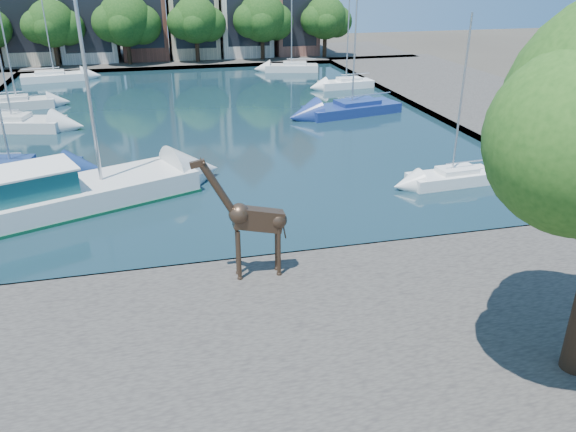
# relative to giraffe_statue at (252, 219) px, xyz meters

# --- Properties ---
(ground) EXTENTS (160.00, 160.00, 0.00)m
(ground) POSITION_rel_giraffe_statue_xyz_m (0.67, 1.49, -2.82)
(ground) COLOR #38332B
(ground) RESTS_ON ground
(water_basin) EXTENTS (38.00, 50.00, 0.08)m
(water_basin) POSITION_rel_giraffe_statue_xyz_m (0.67, 25.49, -2.78)
(water_basin) COLOR black
(water_basin) RESTS_ON ground
(near_quay) EXTENTS (50.00, 14.00, 0.50)m
(near_quay) POSITION_rel_giraffe_statue_xyz_m (0.67, -5.51, -2.57)
(near_quay) COLOR #49453F
(near_quay) RESTS_ON ground
(far_quay) EXTENTS (60.00, 16.00, 0.50)m
(far_quay) POSITION_rel_giraffe_statue_xyz_m (0.67, 57.49, -2.57)
(far_quay) COLOR #49453F
(far_quay) RESTS_ON ground
(right_quay) EXTENTS (14.00, 52.00, 0.50)m
(right_quay) POSITION_rel_giraffe_statue_xyz_m (25.67, 25.49, -2.57)
(right_quay) COLOR #49453F
(right_quay) RESTS_ON ground
(townhouse_west_inner) EXTENTS (6.43, 9.18, 15.15)m
(townhouse_west_inner) POSITION_rel_giraffe_statue_xyz_m (-9.83, 57.48, 4.52)
(townhouse_west_inner) COLOR silver
(townhouse_west_inner) RESTS_ON far_quay
(townhouse_east_end) EXTENTS (5.44, 9.18, 14.43)m
(townhouse_east_end) POSITION_rel_giraffe_statue_xyz_m (15.67, 57.48, 4.28)
(townhouse_east_end) COLOR brown
(townhouse_east_end) RESTS_ON far_quay
(far_tree_west) EXTENTS (6.76, 5.20, 7.36)m
(far_tree_west) POSITION_rel_giraffe_statue_xyz_m (-13.23, 51.99, 2.25)
(far_tree_west) COLOR #332114
(far_tree_west) RESTS_ON far_quay
(far_tree_mid_west) EXTENTS (7.80, 6.00, 8.00)m
(far_tree_mid_west) POSITION_rel_giraffe_statue_xyz_m (-5.22, 51.99, 2.47)
(far_tree_mid_west) COLOR #332114
(far_tree_mid_west) RESTS_ON far_quay
(far_tree_mid_east) EXTENTS (7.02, 5.40, 7.52)m
(far_tree_mid_east) POSITION_rel_giraffe_statue_xyz_m (2.77, 51.99, 2.31)
(far_tree_mid_east) COLOR #332114
(far_tree_mid_east) RESTS_ON far_quay
(far_tree_east) EXTENTS (7.54, 5.80, 7.84)m
(far_tree_east) POSITION_rel_giraffe_statue_xyz_m (10.78, 51.99, 2.41)
(far_tree_east) COLOR #332114
(far_tree_east) RESTS_ON far_quay
(far_tree_far_east) EXTENTS (6.76, 5.20, 7.36)m
(far_tree_far_east) POSITION_rel_giraffe_statue_xyz_m (18.77, 51.99, 2.25)
(far_tree_far_east) COLOR #332114
(far_tree_far_east) RESTS_ON far_quay
(giraffe_statue) EXTENTS (3.31, 0.59, 4.73)m
(giraffe_statue) POSITION_rel_giraffe_statue_xyz_m (0.00, 0.00, 0.00)
(giraffe_statue) COLOR #3C2B1E
(giraffe_statue) RESTS_ON near_quay
(motorsailer) EXTENTS (12.60, 7.89, 12.28)m
(motorsailer) POSITION_rel_giraffe_statue_xyz_m (-7.75, 9.34, -1.81)
(motorsailer) COLOR silver
(motorsailer) RESTS_ON water_basin
(sailboat_left_b) EXTENTS (7.70, 3.77, 11.78)m
(sailboat_left_b) POSITION_rel_giraffe_statue_xyz_m (-11.33, 14.88, -2.14)
(sailboat_left_b) COLOR navy
(sailboat_left_b) RESTS_ON water_basin
(sailboat_left_c) EXTENTS (7.67, 4.24, 11.96)m
(sailboat_left_c) POSITION_rel_giraffe_statue_xyz_m (-13.32, 25.90, -2.12)
(sailboat_left_c) COLOR silver
(sailboat_left_c) RESTS_ON water_basin
(sailboat_left_d) EXTENTS (6.07, 2.75, 10.86)m
(sailboat_left_d) POSITION_rel_giraffe_statue_xyz_m (-14.33, 33.05, -2.14)
(sailboat_left_d) COLOR silver
(sailboat_left_d) RESTS_ON water_basin
(sailboat_left_e) EXTENTS (6.79, 3.18, 8.95)m
(sailboat_left_e) POSITION_rel_giraffe_statue_xyz_m (-12.95, 45.49, -2.19)
(sailboat_left_e) COLOR white
(sailboat_left_e) RESTS_ON water_basin
(sailboat_right_a) EXTENTS (5.05, 2.07, 9.06)m
(sailboat_right_a) POSITION_rel_giraffe_statue_xyz_m (12.67, 8.04, -2.23)
(sailboat_right_a) COLOR white
(sailboat_right_a) RESTS_ON water_basin
(sailboat_right_b) EXTENTS (8.35, 4.42, 13.69)m
(sailboat_right_b) POSITION_rel_giraffe_statue_xyz_m (12.67, 24.58, -2.14)
(sailboat_right_b) COLOR navy
(sailboat_right_b) RESTS_ON water_basin
(sailboat_right_c) EXTENTS (5.50, 2.39, 10.15)m
(sailboat_right_c) POSITION_rel_giraffe_statue_xyz_m (15.67, 34.81, -2.19)
(sailboat_right_c) COLOR white
(sailboat_right_c) RESTS_ON water_basin
(sailboat_right_d) EXTENTS (6.30, 3.37, 10.08)m
(sailboat_right_d) POSITION_rel_giraffe_statue_xyz_m (12.67, 45.21, -2.16)
(sailboat_right_d) COLOR silver
(sailboat_right_d) RESTS_ON water_basin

